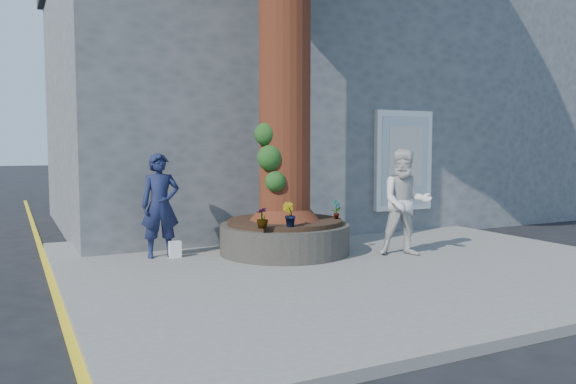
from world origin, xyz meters
name	(u,v)px	position (x,y,z in m)	size (l,w,h in m)	color
ground	(296,290)	(0.00, 0.00, 0.00)	(120.00, 120.00, 0.00)	black
pavement	(348,263)	(1.50, 1.00, 0.06)	(9.00, 8.00, 0.12)	slate
yellow_line	(57,299)	(-3.05, 1.00, 0.00)	(0.10, 30.00, 0.01)	yellow
stone_shop	(256,104)	(2.50, 7.20, 3.16)	(10.30, 8.30, 6.30)	#535759
neighbour_shop	(476,117)	(10.50, 7.20, 3.00)	(6.00, 8.00, 6.00)	#535759
planter	(285,237)	(0.80, 2.00, 0.41)	(2.30, 2.30, 0.60)	black
man	(160,206)	(-1.27, 2.60, 1.01)	(0.65, 0.43, 1.78)	#161D3E
woman	(406,202)	(2.57, 0.86, 1.05)	(0.90, 0.70, 1.85)	silver
shopping_bag	(175,249)	(-1.06, 2.45, 0.26)	(0.20, 0.12, 0.28)	white
plant_a	(336,209)	(1.65, 1.65, 0.89)	(0.18, 0.12, 0.35)	gray
plant_b	(289,214)	(0.46, 1.15, 0.92)	(0.22, 0.21, 0.40)	gray
plant_c	(262,218)	(0.01, 1.20, 0.89)	(0.19, 0.19, 0.33)	gray
plant_d	(296,206)	(1.46, 2.85, 0.86)	(0.24, 0.22, 0.27)	gray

